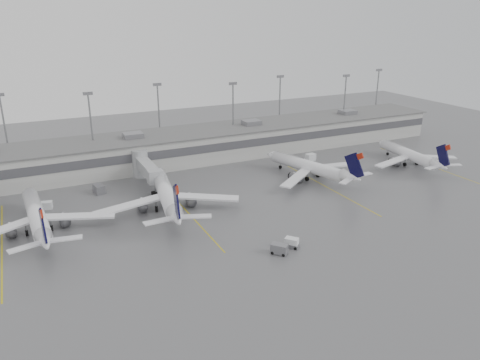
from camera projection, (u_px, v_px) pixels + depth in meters
name	position (u px, v px, depth m)	size (l,w,h in m)	color
ground	(322.00, 242.00, 84.92)	(260.00, 260.00, 0.00)	#565659
terminal	(204.00, 144.00, 132.68)	(152.00, 17.00, 9.45)	#A6A6A1
light_masts	(196.00, 113.00, 134.91)	(142.40, 8.00, 20.60)	gray
jet_bridge_right	(144.00, 166.00, 114.05)	(4.00, 17.20, 7.00)	gray
stand_markings	(260.00, 198.00, 105.27)	(105.25, 40.00, 0.01)	gold
jet_far_left	(37.00, 217.00, 87.74)	(28.15, 31.60, 10.22)	white
jet_mid_left	(167.00, 194.00, 97.93)	(29.87, 33.73, 10.96)	white
jet_mid_right	(311.00, 167.00, 116.29)	(26.15, 29.74, 9.88)	white
jet_far_right	(411.00, 155.00, 126.66)	(25.46, 28.68, 9.29)	white
baggage_tug	(292.00, 243.00, 82.98)	(2.99, 3.13, 1.74)	white
baggage_cart	(279.00, 249.00, 80.57)	(3.06, 3.21, 1.82)	slate
gse_uld_a	(47.00, 205.00, 99.00)	(2.29, 1.53, 1.62)	white
gse_uld_b	(155.00, 178.00, 115.09)	(2.71, 1.81, 1.92)	white
gse_uld_c	(310.00, 157.00, 131.30)	(2.70, 1.80, 1.91)	white
gse_loader	(99.00, 189.00, 107.67)	(2.00, 3.21, 2.00)	slate
cone_b	(156.00, 187.00, 110.94)	(0.41, 0.41, 0.65)	#F14005
cone_c	(301.00, 170.00, 122.83)	(0.38, 0.38, 0.60)	#F14005
cone_d	(410.00, 157.00, 133.93)	(0.38, 0.38, 0.60)	#F14005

